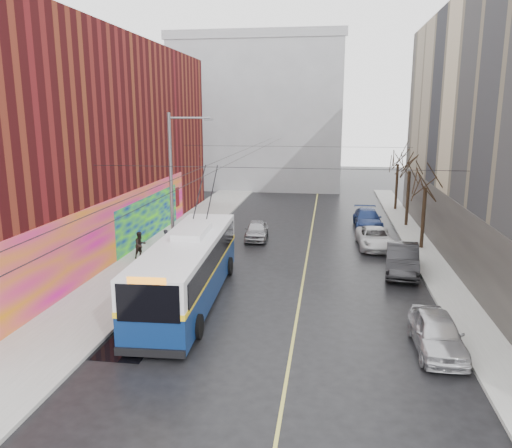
{
  "coord_description": "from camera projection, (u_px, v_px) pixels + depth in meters",
  "views": [
    {
      "loc": [
        2.73,
        -17.61,
        8.93
      ],
      "look_at": [
        -1.06,
        8.12,
        3.16
      ],
      "focal_mm": 35.0,
      "sensor_mm": 36.0,
      "label": 1
    }
  ],
  "objects": [
    {
      "name": "pedestrian_b",
      "position": [
        140.0,
        245.0,
        30.8
      ],
      "size": [
        0.98,
        1.03,
        1.68
      ],
      "primitive_type": "imported",
      "rotation": [
        0.0,
        0.0,
        0.99
      ],
      "color": "black",
      "rests_on": "sidewalk_left"
    },
    {
      "name": "parked_car_c",
      "position": [
        375.0,
        238.0,
        33.83
      ],
      "size": [
        2.49,
        4.98,
        1.35
      ],
      "primitive_type": "imported",
      "rotation": [
        0.0,
        0.0,
        0.05
      ],
      "color": "silver",
      "rests_on": "ground"
    },
    {
      "name": "following_car",
      "position": [
        257.0,
        230.0,
        36.18
      ],
      "size": [
        1.8,
        4.0,
        1.33
      ],
      "primitive_type": "imported",
      "rotation": [
        0.0,
        0.0,
        0.06
      ],
      "color": "#A1A2A6",
      "rests_on": "ground"
    },
    {
      "name": "parked_car_b",
      "position": [
        402.0,
        259.0,
        28.38
      ],
      "size": [
        2.32,
        5.21,
        1.66
      ],
      "primitive_type": "imported",
      "rotation": [
        0.0,
        0.0,
        -0.11
      ],
      "color": "black",
      "rests_on": "ground"
    },
    {
      "name": "trolleybus",
      "position": [
        188.0,
        268.0,
        24.02
      ],
      "size": [
        3.38,
        12.74,
        5.99
      ],
      "rotation": [
        0.0,
        0.0,
        0.04
      ],
      "color": "#0A2150",
      "rests_on": "ground"
    },
    {
      "name": "pigeons_flying",
      "position": [
        241.0,
        147.0,
        28.8
      ],
      "size": [
        4.47,
        1.49,
        1.05
      ],
      "color": "slate"
    },
    {
      "name": "pedestrian_c",
      "position": [
        168.0,
        252.0,
        29.19
      ],
      "size": [
        1.24,
        1.23,
        1.72
      ],
      "primitive_type": "imported",
      "rotation": [
        0.0,
        0.0,
        2.37
      ],
      "color": "black",
      "rests_on": "sidewalk_left"
    },
    {
      "name": "tree_far",
      "position": [
        398.0,
        156.0,
        45.92
      ],
      "size": [
        3.2,
        3.2,
        6.57
      ],
      "color": "black",
      "rests_on": "ground"
    },
    {
      "name": "tree_mid",
      "position": [
        410.0,
        161.0,
        39.13
      ],
      "size": [
        3.2,
        3.2,
        6.68
      ],
      "color": "black",
      "rests_on": "ground"
    },
    {
      "name": "sidewalk_left",
      "position": [
        158.0,
        254.0,
        32.05
      ],
      "size": [
        4.0,
        60.0,
        0.15
      ],
      "primitive_type": "cube",
      "color": "gray",
      "rests_on": "ground"
    },
    {
      "name": "tree_near",
      "position": [
        426.0,
        176.0,
        32.43
      ],
      "size": [
        3.2,
        3.2,
        6.4
      ],
      "color": "black",
      "rests_on": "ground"
    },
    {
      "name": "streetlight_pole",
      "position": [
        174.0,
        186.0,
        28.81
      ],
      "size": [
        2.65,
        0.6,
        9.0
      ],
      "color": "slate",
      "rests_on": "ground"
    },
    {
      "name": "parked_car_a",
      "position": [
        437.0,
        333.0,
        19.06
      ],
      "size": [
        1.81,
        4.34,
        1.47
      ],
      "primitive_type": "imported",
      "rotation": [
        0.0,
        0.0,
        0.02
      ],
      "color": "#BCBDC2",
      "rests_on": "ground"
    },
    {
      "name": "catenary_wires",
      "position": [
        248.0,
        156.0,
        32.61
      ],
      "size": [
        18.0,
        60.0,
        0.22
      ],
      "color": "black"
    },
    {
      "name": "ground",
      "position": [
        253.0,
        349.0,
        19.33
      ],
      "size": [
        140.0,
        140.0,
        0.0
      ],
      "primitive_type": "plane",
      "color": "black",
      "rests_on": "ground"
    },
    {
      "name": "parked_car_d",
      "position": [
        367.0,
        219.0,
        39.69
      ],
      "size": [
        2.22,
        5.14,
        1.48
      ],
      "primitive_type": "imported",
      "rotation": [
        0.0,
        0.0,
        0.03
      ],
      "color": "navy",
      "rests_on": "ground"
    },
    {
      "name": "puddle",
      "position": [
        122.0,
        341.0,
        19.98
      ],
      "size": [
        2.71,
        3.37,
        0.01
      ],
      "primitive_type": "cube",
      "color": "black",
      "rests_on": "ground"
    },
    {
      "name": "building_far",
      "position": [
        260.0,
        113.0,
        61.69
      ],
      "size": [
        20.5,
        12.1,
        18.0
      ],
      "color": "gray",
      "rests_on": "ground"
    },
    {
      "name": "lane_line",
      "position": [
        308.0,
        253.0,
        32.64
      ],
      "size": [
        0.12,
        50.0,
        0.01
      ],
      "primitive_type": "cube",
      "color": "#BFB74C",
      "rests_on": "ground"
    },
    {
      "name": "pedestrian_a",
      "position": [
        167.0,
        242.0,
        31.57
      ],
      "size": [
        0.58,
        0.7,
        1.63
      ],
      "primitive_type": "imported",
      "rotation": [
        0.0,
        0.0,
        1.21
      ],
      "color": "black",
      "rests_on": "sidewalk_left"
    },
    {
      "name": "sidewalk_right",
      "position": [
        433.0,
        266.0,
        29.63
      ],
      "size": [
        2.0,
        60.0,
        0.15
      ],
      "primitive_type": "cube",
      "color": "gray",
      "rests_on": "ground"
    },
    {
      "name": "building_left",
      "position": [
        50.0,
        143.0,
        33.61
      ],
      "size": [
        12.11,
        36.0,
        14.0
      ],
      "color": "#531012",
      "rests_on": "ground"
    }
  ]
}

